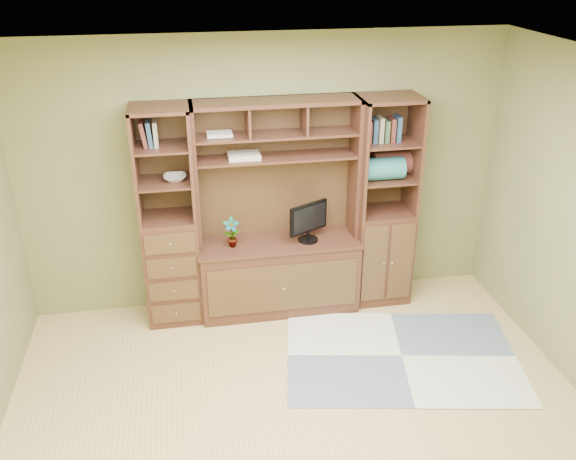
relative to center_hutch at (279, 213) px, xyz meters
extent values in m
cube|color=tan|center=(-0.08, -1.73, -1.02)|extent=(4.60, 4.10, 0.04)
cube|color=white|center=(-0.08, -1.73, 1.58)|extent=(4.60, 4.10, 0.04)
cube|color=olive|center=(-0.08, 0.27, 0.28)|extent=(4.50, 0.04, 2.60)
cube|color=#442418|center=(0.00, 0.00, 0.00)|extent=(1.54, 0.53, 2.05)
cube|color=#442418|center=(-1.00, 0.04, 0.00)|extent=(0.50, 0.45, 2.05)
cube|color=#442418|center=(1.02, 0.04, 0.00)|extent=(0.55, 0.45, 2.05)
cube|color=#A8AEAE|center=(0.92, -0.98, -1.02)|extent=(2.20, 1.67, 0.01)
cube|color=black|center=(0.28, -0.03, -0.04)|extent=(0.46, 0.37, 0.52)
imported|color=#A04F36|center=(-0.44, -0.03, -0.15)|extent=(0.15, 0.10, 0.29)
cube|color=beige|center=(-0.29, 0.09, 0.54)|extent=(0.28, 0.21, 0.04)
imported|color=beige|center=(-0.91, 0.04, 0.39)|extent=(0.20, 0.20, 0.05)
cube|color=#2C7473|center=(0.99, -0.01, 0.37)|extent=(0.36, 0.21, 0.21)
cube|color=brown|center=(1.12, 0.12, 0.37)|extent=(0.39, 0.22, 0.22)
camera|label=1|loc=(-0.83, -5.06, 2.28)|focal=38.00mm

